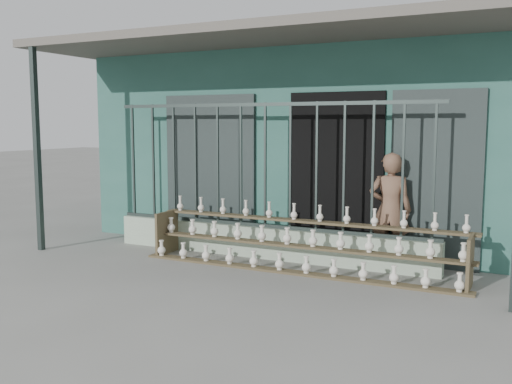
% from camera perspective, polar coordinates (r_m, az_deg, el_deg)
% --- Properties ---
extents(ground, '(60.00, 60.00, 0.00)m').
position_cam_1_polar(ground, '(7.28, -3.50, -8.70)').
color(ground, slate).
extents(workshop_building, '(7.40, 6.60, 3.21)m').
position_cam_1_polar(workshop_building, '(10.89, 7.53, 5.07)').
color(workshop_building, '#2C5C51').
rests_on(workshop_building, ground).
extents(parapet_wall, '(5.00, 0.20, 0.45)m').
position_cam_1_polar(parapet_wall, '(8.35, 0.91, -5.07)').
color(parapet_wall, '#A9BFA3').
rests_on(parapet_wall, ground).
extents(security_fence, '(5.00, 0.04, 1.80)m').
position_cam_1_polar(security_fence, '(8.19, 0.92, 2.65)').
color(security_fence, '#283330').
rests_on(security_fence, parapet_wall).
extents(shelf_rack, '(4.50, 0.68, 0.85)m').
position_cam_1_polar(shelf_rack, '(7.67, 4.37, -5.12)').
color(shelf_rack, brown).
rests_on(shelf_rack, ground).
extents(elderly_woman, '(0.61, 0.44, 1.57)m').
position_cam_1_polar(elderly_woman, '(7.95, 13.26, -1.77)').
color(elderly_woman, brown).
rests_on(elderly_woman, ground).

